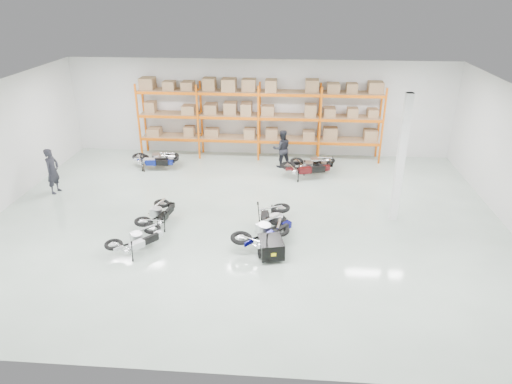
# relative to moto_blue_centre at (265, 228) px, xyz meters

# --- Properties ---
(room) EXTENTS (18.00, 18.00, 18.00)m
(room) POSITION_rel_moto_blue_centre_xyz_m (-0.78, 1.61, 1.64)
(room) COLOR silver
(room) RESTS_ON ground
(pallet_rack) EXTENTS (11.28, 0.98, 3.62)m
(pallet_rack) POSITION_rel_moto_blue_centre_xyz_m (-0.78, 8.06, 1.65)
(pallet_rack) COLOR #DD5D0B
(pallet_rack) RESTS_ON ground
(structural_column) EXTENTS (0.25, 0.25, 4.50)m
(structural_column) POSITION_rel_moto_blue_centre_xyz_m (4.42, 2.11, 1.64)
(structural_column) COLOR white
(structural_column) RESTS_ON ground
(moto_blue_centre) EXTENTS (2.02, 2.18, 1.29)m
(moto_blue_centre) POSITION_rel_moto_blue_centre_xyz_m (0.00, 0.00, 0.00)
(moto_blue_centre) COLOR #080854
(moto_blue_centre) RESTS_ON ground
(moto_silver_left) EXTENTS (1.69, 1.79, 1.07)m
(moto_silver_left) POSITION_rel_moto_blue_centre_xyz_m (-3.95, -0.65, -0.10)
(moto_silver_left) COLOR #B1B5B9
(moto_silver_left) RESTS_ON ground
(moto_black_far_left) EXTENTS (1.15, 1.82, 1.10)m
(moto_black_far_left) POSITION_rel_moto_blue_centre_xyz_m (-3.76, 1.09, -0.09)
(moto_black_far_left) COLOR black
(moto_black_far_left) RESTS_ON ground
(moto_touring_right) EXTENTS (0.95, 1.91, 1.24)m
(moto_touring_right) POSITION_rel_moto_blue_centre_xyz_m (0.22, 0.87, -0.03)
(moto_touring_right) COLOR black
(moto_touring_right) RESTS_ON ground
(trailer) EXTENTS (0.88, 1.52, 0.61)m
(trailer) POSITION_rel_moto_blue_centre_xyz_m (0.22, -0.72, -0.25)
(trailer) COLOR black
(trailer) RESTS_ON ground
(moto_back_a) EXTENTS (1.69, 0.85, 1.08)m
(moto_back_a) POSITION_rel_moto_blue_centre_xyz_m (-5.26, 6.17, -0.10)
(moto_back_a) COLOR navy
(moto_back_a) RESTS_ON ground
(moto_back_b) EXTENTS (1.90, 1.11, 1.17)m
(moto_back_b) POSITION_rel_moto_blue_centre_xyz_m (-5.37, 6.31, -0.06)
(moto_back_b) COLOR #B2B6BC
(moto_back_b) RESTS_ON ground
(moto_back_c) EXTENTS (1.81, 1.08, 1.11)m
(moto_back_c) POSITION_rel_moto_blue_centre_xyz_m (1.75, 6.38, -0.09)
(moto_back_c) COLOR black
(moto_back_c) RESTS_ON ground
(moto_back_d) EXTENTS (2.10, 1.40, 1.24)m
(moto_back_d) POSITION_rel_moto_blue_centre_xyz_m (1.47, 5.74, -0.02)
(moto_back_d) COLOR #460E10
(moto_back_d) RESTS_ON ground
(person_left) EXTENTS (0.53, 0.72, 1.83)m
(person_left) POSITION_rel_moto_blue_centre_xyz_m (-8.58, 3.36, 0.31)
(person_left) COLOR black
(person_left) RESTS_ON ground
(person_back) EXTENTS (0.97, 0.84, 1.72)m
(person_back) POSITION_rel_moto_blue_centre_xyz_m (0.34, 6.86, 0.25)
(person_back) COLOR black
(person_back) RESTS_ON ground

